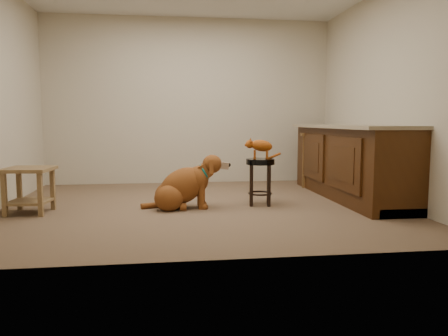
{
  "coord_description": "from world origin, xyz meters",
  "views": [
    {
      "loc": [
        -0.41,
        -5.01,
        0.99
      ],
      "look_at": [
        0.27,
        -0.06,
        0.45
      ],
      "focal_mm": 35.0,
      "sensor_mm": 36.0,
      "label": 1
    }
  ],
  "objects": [
    {
      "name": "wood_stool",
      "position": [
        1.85,
        1.34,
        0.42
      ],
      "size": [
        0.52,
        0.52,
        0.81
      ],
      "rotation": [
        0.0,
        0.0,
        -0.21
      ],
      "color": "brown",
      "rests_on": "ground"
    },
    {
      "name": "tabby_kitten",
      "position": [
        0.69,
        -0.02,
        0.7
      ],
      "size": [
        0.44,
        0.18,
        0.27
      ],
      "rotation": [
        0.0,
        0.0,
        -0.21
      ],
      "color": "#92400E",
      "rests_on": "padded_stool"
    },
    {
      "name": "floor",
      "position": [
        0.0,
        0.0,
        0.0
      ],
      "size": [
        4.5,
        4.0,
        0.01
      ],
      "primitive_type": "cube",
      "color": "brown",
      "rests_on": "ground"
    },
    {
      "name": "room_shell",
      "position": [
        0.0,
        0.0,
        1.68
      ],
      "size": [
        4.54,
        4.04,
        2.62
      ],
      "color": "#C2B79C",
      "rests_on": "ground"
    },
    {
      "name": "golden_retriever",
      "position": [
        -0.2,
        -0.09,
        0.24
      ],
      "size": [
        1.03,
        0.51,
        0.65
      ],
      "rotation": [
        0.0,
        0.0,
        -0.01
      ],
      "color": "brown",
      "rests_on": "ground"
    },
    {
      "name": "side_table",
      "position": [
        -1.85,
        -0.14,
        0.33
      ],
      "size": [
        0.52,
        0.52,
        0.5
      ],
      "rotation": [
        0.0,
        0.0,
        -0.1
      ],
      "color": "brown",
      "rests_on": "ground"
    },
    {
      "name": "cabinet_run",
      "position": [
        1.94,
        0.3,
        0.44
      ],
      "size": [
        0.7,
        2.56,
        0.94
      ],
      "color": "#3F210B",
      "rests_on": "ground"
    },
    {
      "name": "padded_stool",
      "position": [
        0.7,
        -0.02,
        0.39
      ],
      "size": [
        0.33,
        0.33,
        0.55
      ],
      "rotation": [
        0.0,
        0.0,
        -0.21
      ],
      "color": "black",
      "rests_on": "ground"
    }
  ]
}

